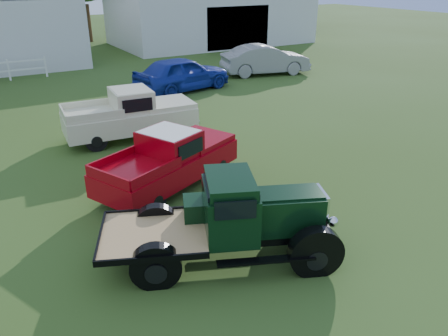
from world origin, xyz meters
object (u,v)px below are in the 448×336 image
misc_car_blue (182,74)px  misc_car_grey (265,60)px  vintage_flatbed (225,219)px  red_pickup (168,159)px  white_pickup (130,114)px

misc_car_blue → misc_car_grey: (6.07, 1.13, -0.02)m
vintage_flatbed → misc_car_blue: (5.54, 13.80, -0.09)m
red_pickup → misc_car_blue: (5.16, 9.98, 0.04)m
white_pickup → misc_car_blue: bearing=53.8°
vintage_flatbed → white_pickup: size_ratio=1.00×
misc_car_blue → misc_car_grey: size_ratio=0.99×
red_pickup → white_pickup: 4.49m
white_pickup → misc_car_grey: (10.79, 6.64, -0.04)m
red_pickup → misc_car_grey: misc_car_grey is taller
misc_car_grey → white_pickup: bearing=135.5°
white_pickup → misc_car_grey: size_ratio=0.93×
misc_car_blue → misc_car_grey: misc_car_blue is taller
red_pickup → misc_car_blue: bearing=38.4°
vintage_flatbed → misc_car_blue: vintage_flatbed is taller
misc_car_blue → vintage_flatbed: bearing=147.4°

